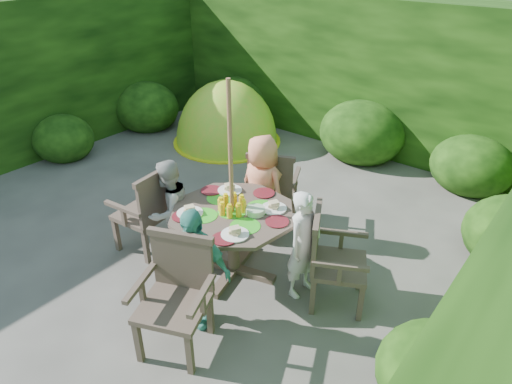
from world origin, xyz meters
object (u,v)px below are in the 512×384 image
Objects in this scene: garden_chair_front at (177,293)px; child_left at (169,210)px; child_right at (304,245)px; child_back at (262,188)px; parasol_pole at (231,186)px; child_front at (194,268)px; garden_chair_left at (148,210)px; garden_chair_right at (331,258)px; garden_chair_back at (272,187)px; dome_tent at (227,142)px; patio_table at (233,221)px.

child_left is at bearing 117.76° from garden_chair_front.
child_back reaches higher than child_right.
child_front is (0.20, -0.77, -0.47)m from parasol_pole.
parasol_pole is 1.74× the size of child_front.
parasol_pole reaches higher than garden_chair_left.
child_left reaches higher than garden_chair_right.
child_right is at bearing 98.42° from garden_chair_left.
garden_chair_back is 0.80× the size of child_front.
parasol_pole is 3.89m from dome_tent.
parasol_pole is at bearing 109.12° from child_back.
garden_chair_front is (1.31, -0.77, 0.01)m from garden_chair_left.
parasol_pole reaches higher than child_left.
garden_chair_front is at bearing 163.23° from child_right.
child_left is at bearing 133.66° from child_front.
child_left is (-1.84, -0.46, 0.07)m from garden_chair_right.
patio_table is at bearing 109.92° from child_right.
child_right reaches higher than garden_chair_front.
child_back reaches higher than patio_table.
garden_chair_back is at bearing 88.15° from child_front.
child_back is (0.06, -0.29, 0.13)m from garden_chair_back.
patio_table is 1.10m from garden_chair_back.
parasol_pole is 1.85× the size of child_right.
child_front reaches higher than garden_chair_right.
garden_chair_back is 0.76× the size of child_back.
child_left is (-0.77, -0.20, -0.49)m from parasol_pole.
child_front is 4.50m from dome_tent.
dome_tent is at bearing 28.00° from garden_chair_right.
garden_chair_front is at bearing 53.07° from garden_chair_left.
garden_chair_back is 1.36m from child_left.
child_right is 0.89× the size of child_back.
garden_chair_front is 1.36m from child_right.
patio_table is at bearing 88.33° from child_front.
patio_table is 0.72× the size of dome_tent.
dome_tent is (-2.75, 3.50, -0.63)m from child_front.
garden_chair_back is at bearing -74.21° from child_back.
child_left is (0.28, 0.09, 0.06)m from garden_chair_left.
dome_tent reaches higher than garden_chair_left.
garden_chair_front reaches higher than garden_chair_back.
garden_chair_left is 0.77× the size of child_back.
garden_chair_left reaches higher than patio_table.
garden_chair_front is 0.83× the size of child_front.
dome_tent reaches higher than garden_chair_back.
child_left is (-0.51, -1.26, 0.06)m from garden_chair_back.
child_front is at bearing 52.64° from child_left.
garden_chair_back is 2.18m from garden_chair_front.
garden_chair_right is at bearing 97.85° from garden_chair_left.
child_front is at bearing 112.58° from garden_chair_right.
child_left is 3.48m from dome_tent.
patio_table is 1.10m from garden_chair_left.
dome_tent reaches higher than garden_chair_right.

